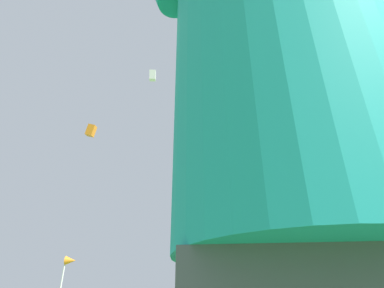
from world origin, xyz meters
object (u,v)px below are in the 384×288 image
distant_kite_blue_overhead_distant (303,113)px  marker_flag (68,267)px  distant_kite_white_high_right (153,76)px  distant_kite_blue_mid_right (370,140)px  distant_kite_yellow_low_right (341,242)px  distant_kite_orange_far_center (91,131)px  distant_kite_yellow_mid_left (272,261)px  kite_flyer_person (294,170)px

distant_kite_blue_overhead_distant → marker_flag: distant_kite_blue_overhead_distant is taller
distant_kite_white_high_right → distant_kite_blue_mid_right: (12.14, -10.02, -12.10)m
distant_kite_yellow_low_right → distant_kite_blue_overhead_distant: bearing=70.8°
distant_kite_blue_overhead_distant → distant_kite_yellow_low_right: bearing=-109.2°
distant_kite_orange_far_center → distant_kite_yellow_mid_left: 23.41m
distant_kite_white_high_right → marker_flag: size_ratio=0.48×
distant_kite_yellow_mid_left → marker_flag: (-13.08, -24.74, -3.74)m
distant_kite_white_high_right → distant_kite_blue_mid_right: bearing=-39.5°
distant_kite_yellow_low_right → distant_kite_blue_mid_right: bearing=-74.5°
distant_kite_blue_mid_right → distant_kite_blue_overhead_distant: (0.65, 7.80, 6.85)m
distant_kite_white_high_right → distant_kite_blue_mid_right: size_ratio=0.36×
kite_flyer_person → distant_kite_orange_far_center: (-9.36, 29.18, 17.01)m
distant_kite_white_high_right → kite_flyer_person: bearing=-83.5°
kite_flyer_person → marker_flag: 9.67m
kite_flyer_person → distant_kite_blue_mid_right: bearing=54.0°
distant_kite_white_high_right → distant_kite_orange_far_center: distant_kite_white_high_right is taller
marker_flag → distant_kite_orange_far_center: bearing=107.4°
distant_kite_blue_overhead_distant → marker_flag: bearing=-138.4°
kite_flyer_person → distant_kite_blue_mid_right: (9.49, 13.04, 7.55)m
distant_kite_blue_mid_right → distant_kite_blue_overhead_distant: distant_kite_blue_overhead_distant is taller
distant_kite_blue_mid_right → distant_kite_yellow_mid_left: distant_kite_blue_mid_right is taller
kite_flyer_person → distant_kite_yellow_low_right: (8.58, 16.33, 3.18)m
distant_kite_orange_far_center → kite_flyer_person: bearing=-72.2°
distant_kite_orange_far_center → distant_kite_blue_overhead_distant: 21.37m
kite_flyer_person → marker_flag: size_ratio=0.88×
distant_kite_orange_far_center → distant_kite_yellow_mid_left: distant_kite_orange_far_center is taller
distant_kite_blue_overhead_distant → distant_kite_orange_far_center: bearing=156.9°
kite_flyer_person → distant_kite_blue_mid_right: 17.81m
distant_kite_orange_far_center → distant_kite_blue_mid_right: (18.85, -16.14, -9.47)m
distant_kite_yellow_low_right → marker_flag: distant_kite_yellow_low_right is taller
distant_kite_yellow_mid_left → distant_kite_blue_mid_right: bearing=-91.4°
kite_flyer_person → distant_kite_blue_mid_right: distant_kite_blue_mid_right is taller
distant_kite_blue_mid_right → distant_kite_yellow_mid_left: bearing=88.6°
distant_kite_blue_overhead_distant → distant_kite_yellow_mid_left: bearing=90.7°
distant_kite_blue_mid_right → kite_flyer_person: bearing=-126.0°
kite_flyer_person → distant_kite_white_high_right: size_ratio=1.82×
marker_flag → kite_flyer_person: bearing=-71.3°
distant_kite_blue_mid_right → distant_kite_blue_overhead_distant: 10.40m
kite_flyer_person → distant_kite_white_high_right: (-2.64, 23.06, 19.64)m
distant_kite_white_high_right → distant_kite_orange_far_center: bearing=137.7°
distant_kite_white_high_right → distant_kite_blue_overhead_distant: distant_kite_white_high_right is taller
distant_kite_blue_mid_right → marker_flag: 14.73m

